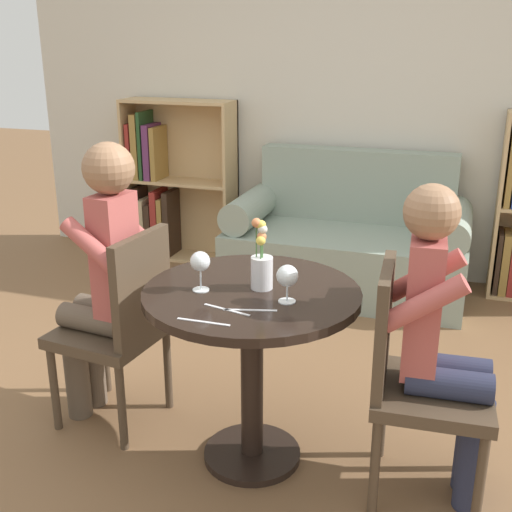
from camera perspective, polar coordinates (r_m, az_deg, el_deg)
name	(u,v)px	position (r m, az deg, el deg)	size (l,w,h in m)	color
ground_plane	(252,456)	(2.80, -0.34, -17.39)	(16.00, 16.00, 0.00)	brown
back_wall	(366,83)	(4.62, 9.79, 14.88)	(5.20, 0.05, 2.70)	beige
round_table	(252,332)	(2.50, -0.37, -6.74)	(0.83, 0.83, 0.75)	black
couch	(348,245)	(4.40, 8.14, 0.96)	(1.57, 0.80, 0.92)	gray
bookshelf_left	(168,187)	(5.04, -7.83, 6.10)	(0.85, 0.28, 1.22)	tan
chair_left	(122,322)	(2.83, -11.86, -5.73)	(0.46, 0.46, 0.90)	#473828
chair_right	(413,374)	(2.44, 13.80, -10.14)	(0.45, 0.45, 0.90)	#473828
person_left	(103,277)	(2.82, -13.46, -1.86)	(0.44, 0.37, 1.27)	brown
person_right	(443,342)	(2.38, 16.30, -7.37)	(0.43, 0.36, 1.20)	#282D47
wine_glass_left	(200,263)	(2.40, -4.99, -0.61)	(0.08, 0.08, 0.15)	white
wine_glass_right	(287,277)	(2.29, 2.80, -1.88)	(0.08, 0.08, 0.14)	white
flower_vase	(262,264)	(2.41, 0.50, -0.71)	(0.08, 0.08, 0.28)	silver
knife_left_setting	(203,322)	(2.17, -4.70, -5.85)	(0.19, 0.01, 0.00)	silver
fork_left_setting	(250,310)	(2.25, -0.53, -4.83)	(0.19, 0.06, 0.00)	silver
knife_right_setting	(227,310)	(2.26, -2.61, -4.79)	(0.19, 0.05, 0.00)	silver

